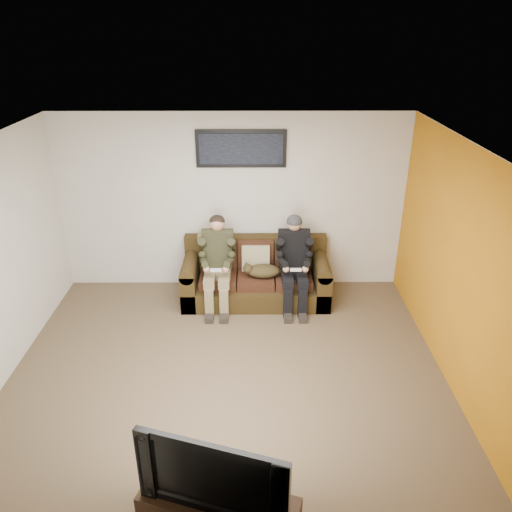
{
  "coord_description": "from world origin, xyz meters",
  "views": [
    {
      "loc": [
        0.3,
        -4.6,
        3.7
      ],
      "look_at": [
        0.34,
        1.2,
        0.95
      ],
      "focal_mm": 35.0,
      "sensor_mm": 36.0,
      "label": 1
    }
  ],
  "objects_px": {
    "cat": "(262,271)",
    "television": "(217,467)",
    "framed_poster": "(241,149)",
    "person_left": "(217,258)",
    "person_right": "(294,257)",
    "sofa": "(256,277)"
  },
  "relations": [
    {
      "from": "person_left",
      "to": "framed_poster",
      "type": "xyz_separation_m",
      "value": [
        0.33,
        0.57,
        1.39
      ]
    },
    {
      "from": "person_left",
      "to": "framed_poster",
      "type": "bearing_deg",
      "value": 59.39
    },
    {
      "from": "sofa",
      "to": "person_right",
      "type": "relative_size",
      "value": 1.62
    },
    {
      "from": "sofa",
      "to": "person_right",
      "type": "height_order",
      "value": "person_right"
    },
    {
      "from": "person_right",
      "to": "framed_poster",
      "type": "height_order",
      "value": "framed_poster"
    },
    {
      "from": "person_left",
      "to": "television",
      "type": "distance_m",
      "value": 3.61
    },
    {
      "from": "person_right",
      "to": "television",
      "type": "distance_m",
      "value": 3.7
    },
    {
      "from": "person_right",
      "to": "framed_poster",
      "type": "distance_m",
      "value": 1.67
    },
    {
      "from": "framed_poster",
      "to": "television",
      "type": "height_order",
      "value": "framed_poster"
    },
    {
      "from": "cat",
      "to": "framed_poster",
      "type": "height_order",
      "value": "framed_poster"
    },
    {
      "from": "framed_poster",
      "to": "television",
      "type": "distance_m",
      "value": 4.39
    },
    {
      "from": "cat",
      "to": "television",
      "type": "xyz_separation_m",
      "value": [
        -0.4,
        -3.58,
        0.21
      ]
    },
    {
      "from": "person_right",
      "to": "cat",
      "type": "bearing_deg",
      "value": -177.56
    },
    {
      "from": "sofa",
      "to": "television",
      "type": "height_order",
      "value": "television"
    },
    {
      "from": "person_left",
      "to": "television",
      "type": "height_order",
      "value": "person_left"
    },
    {
      "from": "person_right",
      "to": "cat",
      "type": "relative_size",
      "value": 1.94
    },
    {
      "from": "framed_poster",
      "to": "television",
      "type": "xyz_separation_m",
      "value": [
        -0.11,
        -4.17,
        -1.38
      ]
    },
    {
      "from": "person_right",
      "to": "television",
      "type": "relative_size",
      "value": 1.1
    },
    {
      "from": "person_left",
      "to": "person_right",
      "type": "distance_m",
      "value": 1.07
    },
    {
      "from": "person_left",
      "to": "person_right",
      "type": "bearing_deg",
      "value": 0.02
    },
    {
      "from": "sofa",
      "to": "cat",
      "type": "bearing_deg",
      "value": -65.34
    },
    {
      "from": "cat",
      "to": "framed_poster",
      "type": "bearing_deg",
      "value": 116.27
    }
  ]
}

